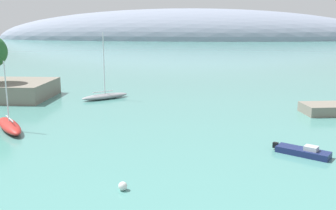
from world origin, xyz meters
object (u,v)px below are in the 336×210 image
(motorboat_navy_foreground, at_px, (303,152))
(mooring_buoy_white, at_px, (123,186))
(sailboat_red_mid_mooring, at_px, (9,125))
(sailboat_grey_near_shore, at_px, (105,96))

(motorboat_navy_foreground, bearing_deg, mooring_buoy_white, -117.10)
(sailboat_red_mid_mooring, xyz_separation_m, motorboat_navy_foreground, (29.28, -5.99, -0.23))
(sailboat_grey_near_shore, bearing_deg, sailboat_red_mid_mooring, -148.14)
(sailboat_grey_near_shore, xyz_separation_m, sailboat_red_mid_mooring, (-6.41, -17.69, 0.06))
(sailboat_grey_near_shore, height_order, mooring_buoy_white, sailboat_grey_near_shore)
(sailboat_red_mid_mooring, distance_m, mooring_buoy_white, 20.42)
(mooring_buoy_white, bearing_deg, sailboat_red_mid_mooring, 136.39)
(sailboat_red_mid_mooring, height_order, mooring_buoy_white, sailboat_red_mid_mooring)
(sailboat_red_mid_mooring, xyz_separation_m, mooring_buoy_white, (14.78, -14.08, -0.25))
(sailboat_grey_near_shore, xyz_separation_m, mooring_buoy_white, (8.37, -31.77, -0.19))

